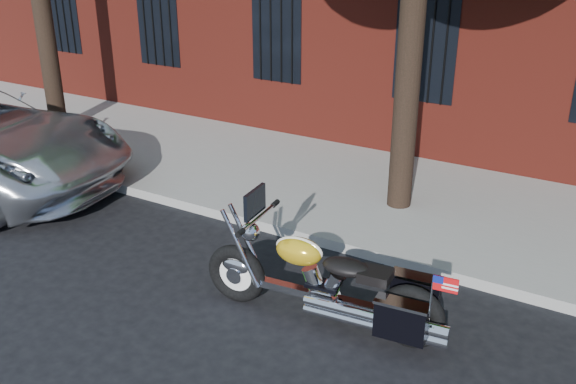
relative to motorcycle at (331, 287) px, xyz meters
The scene contains 4 objects.
ground 1.11m from the motorcycle, 163.37° to the left, with size 120.00×120.00×0.00m, color black.
curb 1.97m from the motorcycle, 119.81° to the left, with size 40.00×0.16×0.15m, color gray.
sidewalk 3.70m from the motorcycle, 105.06° to the left, with size 40.00×3.60×0.15m, color gray.
motorcycle is the anchor object (origin of this frame).
Camera 1 is at (3.59, -5.68, 4.19)m, focal length 40.00 mm.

